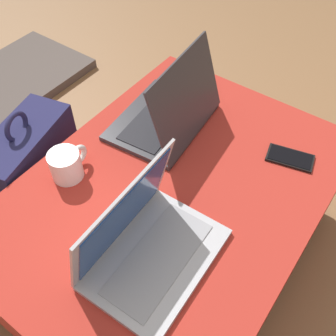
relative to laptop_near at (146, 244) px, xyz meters
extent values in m
plane|color=olive|center=(0.21, 0.07, -0.46)|extent=(14.00, 14.00, 0.00)
cube|color=maroon|center=(0.21, 0.07, -0.44)|extent=(1.00, 0.73, 0.05)
cube|color=#B22D23|center=(0.21, 0.07, -0.23)|extent=(1.04, 0.76, 0.36)
cube|color=#B7B7BC|center=(0.00, -0.03, -0.04)|extent=(0.35, 0.24, 0.02)
cube|color=#9E9EA3|center=(0.00, -0.04, -0.03)|extent=(0.30, 0.14, 0.00)
cube|color=#B7B7BC|center=(0.00, 0.06, 0.08)|extent=(0.34, 0.07, 0.23)
cube|color=#1E4799|center=(0.00, 0.05, 0.08)|extent=(0.30, 0.06, 0.20)
cube|color=#333338|center=(0.40, 0.25, -0.04)|extent=(0.36, 0.28, 0.02)
cube|color=#232328|center=(0.40, 0.26, -0.03)|extent=(0.31, 0.17, 0.00)
cube|color=#333338|center=(0.41, 0.16, 0.09)|extent=(0.34, 0.11, 0.24)
cube|color=black|center=(0.41, 0.17, 0.08)|extent=(0.30, 0.10, 0.22)
cube|color=black|center=(0.50, -0.15, -0.05)|extent=(0.10, 0.15, 0.01)
cube|color=black|center=(0.50, -0.15, -0.04)|extent=(0.09, 0.14, 0.00)
cube|color=#23234C|center=(0.09, 0.57, -0.25)|extent=(0.38, 0.24, 0.43)
cube|color=#1E1E41|center=(0.07, 0.67, -0.33)|extent=(0.29, 0.12, 0.19)
torus|color=#23234C|center=(0.09, 0.57, -0.01)|extent=(0.10, 0.04, 0.10)
cylinder|color=white|center=(0.07, 0.34, -0.01)|extent=(0.09, 0.09, 0.09)
torus|color=white|center=(0.12, 0.34, -0.01)|extent=(0.06, 0.02, 0.06)
camera|label=1|loc=(-0.35, -0.32, 0.82)|focal=42.00mm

